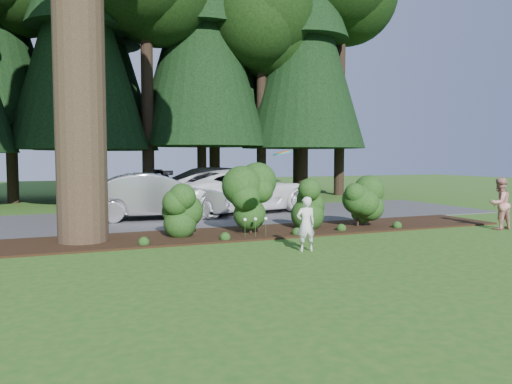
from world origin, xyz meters
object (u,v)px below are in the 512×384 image
car_dark_suv (229,188)px  child (306,224)px  adult (499,204)px  car_silver_wagon (156,196)px  car_white_suv (243,191)px  frisbee (283,153)px

car_dark_suv → child: bearing=171.5°
adult → car_silver_wagon: bearing=-37.1°
child → adult: size_ratio=0.81×
car_white_suv → adult: car_white_suv is taller
car_white_suv → car_silver_wagon: bearing=92.1°
car_white_suv → car_dark_suv: size_ratio=1.01×
car_dark_suv → child: car_dark_suv is taller
car_dark_suv → adult: car_dark_suv is taller
car_dark_suv → frisbee: size_ratio=13.23×
car_dark_suv → adult: 10.29m
child → adult: 7.08m
adult → frisbee: frisbee is taller
car_silver_wagon → adult: bearing=-119.4°
car_white_suv → car_dark_suv: 1.54m
car_silver_wagon → adult: 11.03m
child → frisbee: size_ratio=2.82×
car_white_suv → child: 8.12m
child → car_dark_suv: bearing=-93.7°
car_silver_wagon → frisbee: bearing=-163.9°
child → car_silver_wagon: bearing=-69.2°
car_dark_suv → adult: (5.59, -8.64, -0.11)m
child → adult: (7.03, 0.88, 0.15)m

